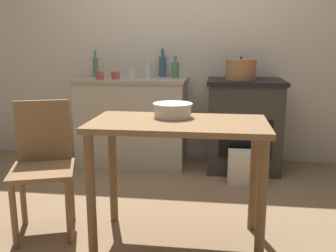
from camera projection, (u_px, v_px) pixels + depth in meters
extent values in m
plane|color=#896B4C|center=(159.00, 218.00, 2.75)|extent=(14.00, 14.00, 0.00)
cube|color=beige|center=(182.00, 42.00, 4.02)|extent=(8.00, 0.07, 2.55)
cube|color=#B2A893|center=(133.00, 123.00, 3.94)|extent=(1.09, 0.58, 0.88)
cube|color=gray|center=(132.00, 80.00, 3.84)|extent=(1.12, 0.61, 0.03)
cube|color=#38332D|center=(244.00, 127.00, 3.79)|extent=(0.70, 0.59, 0.87)
cube|color=black|center=(246.00, 82.00, 3.69)|extent=(0.74, 0.63, 0.04)
cube|color=black|center=(245.00, 139.00, 3.51)|extent=(0.49, 0.01, 0.37)
cube|color=olive|center=(178.00, 124.00, 2.27)|extent=(1.08, 0.57, 0.03)
cylinder|color=brown|center=(91.00, 196.00, 2.20)|extent=(0.06, 0.06, 0.76)
cylinder|color=brown|center=(261.00, 205.00, 2.07)|extent=(0.06, 0.06, 0.76)
cylinder|color=brown|center=(113.00, 170.00, 2.65)|extent=(0.06, 0.06, 0.76)
cylinder|color=brown|center=(254.00, 176.00, 2.52)|extent=(0.06, 0.06, 0.76)
cube|color=olive|center=(42.00, 171.00, 2.45)|extent=(0.51, 0.51, 0.03)
cube|color=olive|center=(43.00, 131.00, 2.58)|extent=(0.35, 0.15, 0.42)
cylinder|color=olive|center=(14.00, 216.00, 2.31)|extent=(0.04, 0.04, 0.43)
cylinder|color=olive|center=(69.00, 212.00, 2.38)|extent=(0.04, 0.04, 0.43)
cylinder|color=olive|center=(23.00, 196.00, 2.63)|extent=(0.04, 0.04, 0.43)
cylinder|color=olive|center=(71.00, 192.00, 2.69)|extent=(0.04, 0.04, 0.43)
cube|color=beige|center=(243.00, 168.00, 3.40)|extent=(0.27, 0.19, 0.31)
cylinder|color=#B77A47|center=(241.00, 70.00, 3.67)|extent=(0.30, 0.30, 0.18)
cylinder|color=#B77A47|center=(241.00, 60.00, 3.65)|extent=(0.31, 0.31, 0.02)
sphere|color=black|center=(241.00, 58.00, 3.65)|extent=(0.02, 0.02, 0.02)
cylinder|color=silver|center=(173.00, 110.00, 2.38)|extent=(0.23, 0.23, 0.09)
cylinder|color=beige|center=(173.00, 104.00, 2.37)|extent=(0.25, 0.25, 0.01)
cylinder|color=#3D5675|center=(163.00, 67.00, 3.99)|extent=(0.08, 0.08, 0.21)
cylinder|color=#3D5675|center=(163.00, 53.00, 3.96)|extent=(0.03, 0.03, 0.08)
cylinder|color=#517F5B|center=(175.00, 70.00, 3.86)|extent=(0.08, 0.08, 0.16)
cylinder|color=#517F5B|center=(175.00, 59.00, 3.84)|extent=(0.03, 0.03, 0.06)
cylinder|color=silver|center=(147.00, 71.00, 3.89)|extent=(0.07, 0.07, 0.14)
cylinder|color=silver|center=(147.00, 61.00, 3.87)|extent=(0.03, 0.03, 0.06)
cylinder|color=#517F5B|center=(96.00, 67.00, 3.99)|extent=(0.06, 0.06, 0.20)
cylinder|color=#517F5B|center=(95.00, 54.00, 3.96)|extent=(0.02, 0.02, 0.08)
cylinder|color=silver|center=(131.00, 74.00, 3.79)|extent=(0.08, 0.08, 0.08)
cylinder|color=#B74C42|center=(100.00, 75.00, 3.71)|extent=(0.07, 0.07, 0.08)
cylinder|color=#B74C42|center=(116.00, 75.00, 3.73)|extent=(0.08, 0.08, 0.08)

